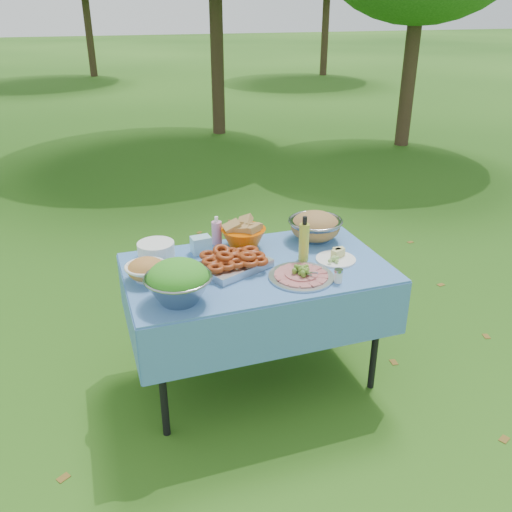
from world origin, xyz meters
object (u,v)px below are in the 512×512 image
(bread_bowl, at_px, (244,233))
(charcuterie_platter, at_px, (301,271))
(salad_bowl, at_px, (178,282))
(pasta_bowl_steel, at_px, (315,226))
(plate_stack, at_px, (156,250))
(picnic_table, at_px, (257,324))
(oil_bottle, at_px, (304,239))

(bread_bowl, relative_size, charcuterie_platter, 0.76)
(salad_bowl, xyz_separation_m, pasta_bowl_steel, (0.96, 0.50, -0.02))
(charcuterie_platter, bearing_deg, plate_stack, 143.31)
(picnic_table, height_order, salad_bowl, salad_bowl)
(plate_stack, xyz_separation_m, pasta_bowl_steel, (0.99, -0.06, 0.05))
(pasta_bowl_steel, relative_size, oil_bottle, 1.25)
(salad_bowl, height_order, bread_bowl, salad_bowl)
(bread_bowl, distance_m, oil_bottle, 0.40)
(salad_bowl, bearing_deg, charcuterie_platter, 3.49)
(salad_bowl, height_order, pasta_bowl_steel, salad_bowl)
(bread_bowl, relative_size, oil_bottle, 1.01)
(bread_bowl, distance_m, charcuterie_platter, 0.52)
(salad_bowl, xyz_separation_m, plate_stack, (-0.02, 0.56, -0.07))
(picnic_table, distance_m, bread_bowl, 0.55)
(oil_bottle, bearing_deg, bread_bowl, 132.93)
(pasta_bowl_steel, bearing_deg, picnic_table, -151.84)
(picnic_table, height_order, charcuterie_platter, charcuterie_platter)
(picnic_table, bearing_deg, salad_bowl, -153.13)
(pasta_bowl_steel, height_order, oil_bottle, oil_bottle)
(picnic_table, relative_size, plate_stack, 6.78)
(bread_bowl, bearing_deg, salad_bowl, -133.32)
(bread_bowl, height_order, oil_bottle, oil_bottle)
(pasta_bowl_steel, height_order, charcuterie_platter, pasta_bowl_steel)
(bread_bowl, height_order, pasta_bowl_steel, bread_bowl)
(picnic_table, bearing_deg, pasta_bowl_steel, 28.16)
(plate_stack, relative_size, oil_bottle, 0.81)
(charcuterie_platter, bearing_deg, oil_bottle, 63.86)
(picnic_table, xyz_separation_m, charcuterie_platter, (0.18, -0.21, 0.42))
(pasta_bowl_steel, distance_m, charcuterie_platter, 0.54)
(salad_bowl, relative_size, pasta_bowl_steel, 1.00)
(oil_bottle, bearing_deg, charcuterie_platter, -116.14)
(salad_bowl, xyz_separation_m, oil_bottle, (0.77, 0.24, 0.02))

